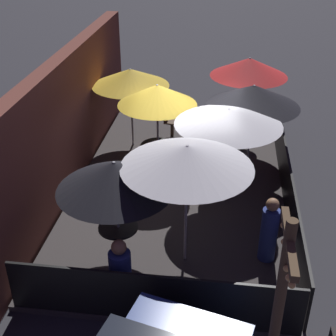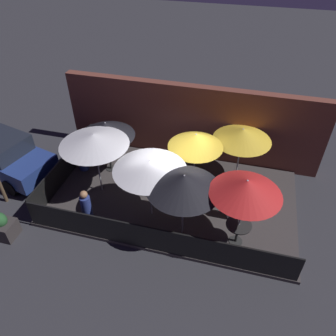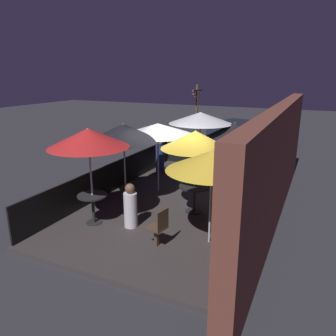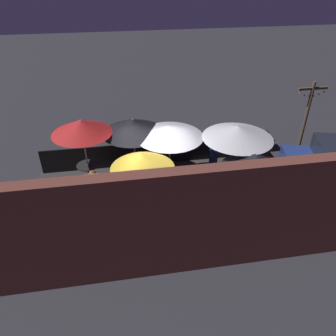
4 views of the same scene
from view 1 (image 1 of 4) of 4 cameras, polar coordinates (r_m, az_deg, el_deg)
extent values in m
plane|color=#2D2D33|center=(11.28, 1.54, -2.69)|extent=(60.00, 60.00, 0.00)
cube|color=#383333|center=(11.24, 1.55, -2.44)|extent=(8.43, 4.92, 0.12)
cube|color=brown|center=(11.10, -12.34, 5.20)|extent=(10.03, 0.36, 3.13)
cube|color=black|center=(11.03, 14.15, -0.88)|extent=(8.23, 0.05, 0.95)
cube|color=black|center=(7.66, -1.91, -15.58)|extent=(0.05, 4.72, 0.95)
cylinder|color=#B2B2B7|center=(12.72, 9.48, 7.71)|extent=(0.05, 0.05, 2.49)
cone|color=red|center=(12.38, 9.87, 12.04)|extent=(2.00, 2.00, 0.47)
cylinder|color=#B2B2B7|center=(11.23, -1.27, 4.57)|extent=(0.05, 0.05, 2.31)
cone|color=gold|center=(10.87, -1.32, 8.93)|extent=(1.86, 1.86, 0.48)
cylinder|color=#B2B2B7|center=(8.50, -6.22, -5.45)|extent=(0.05, 0.05, 2.09)
cone|color=black|center=(8.08, -6.51, -0.95)|extent=(2.08, 2.08, 0.55)
cylinder|color=#B2B2B7|center=(11.21, 9.94, 4.21)|extent=(0.05, 0.05, 2.36)
cone|color=black|center=(10.85, 10.37, 8.66)|extent=(2.15, 2.15, 0.50)
cylinder|color=#B2B2B7|center=(10.17, 7.07, 1.34)|extent=(0.05, 0.05, 2.25)
cone|color=silver|center=(9.76, 7.41, 6.24)|extent=(2.26, 2.26, 0.35)
cylinder|color=#B2B2B7|center=(8.35, 2.20, -4.64)|extent=(0.05, 0.05, 2.41)
cone|color=silver|center=(7.83, 2.34, 1.43)|extent=(2.29, 2.29, 0.41)
cylinder|color=#B2B2B7|center=(12.73, -4.45, 7.28)|extent=(0.05, 0.05, 2.18)
cone|color=gold|center=(12.43, -4.61, 10.97)|extent=(2.04, 2.04, 0.45)
cylinder|color=black|center=(13.22, 9.05, 2.74)|extent=(0.42, 0.42, 0.02)
cylinder|color=black|center=(13.06, 9.17, 4.15)|extent=(0.08, 0.08, 0.74)
cylinder|color=black|center=(12.90, 9.31, 5.71)|extent=(0.76, 0.76, 0.04)
cylinder|color=black|center=(11.76, -1.21, -0.48)|extent=(0.47, 0.47, 0.02)
cylinder|color=black|center=(11.58, -1.22, 1.04)|extent=(0.08, 0.08, 0.73)
cylinder|color=black|center=(11.41, -1.24, 2.73)|extent=(0.86, 0.86, 0.04)
cylinder|color=black|center=(9.13, -5.86, -10.79)|extent=(0.40, 0.40, 0.02)
cylinder|color=black|center=(8.91, -5.97, -9.12)|extent=(0.08, 0.08, 0.70)
cylinder|color=black|center=(8.69, -6.10, -7.23)|extent=(0.73, 0.73, 0.04)
cube|color=#4C3828|center=(13.54, 0.52, 4.76)|extent=(0.09, 0.09, 0.43)
cube|color=#4C3828|center=(13.44, 0.53, 5.68)|extent=(0.47, 0.47, 0.04)
cube|color=#4C3828|center=(13.39, -0.21, 6.71)|extent=(0.40, 0.10, 0.44)
cube|color=#4C3828|center=(10.60, -5.14, -2.99)|extent=(0.10, 0.10, 0.42)
cube|color=#4C3828|center=(10.48, -5.20, -1.93)|extent=(0.52, 0.52, 0.04)
cube|color=#4C3828|center=(10.23, -5.81, -1.24)|extent=(0.17, 0.38, 0.44)
cylinder|color=silver|center=(12.82, 4.78, 4.34)|extent=(0.37, 0.37, 0.90)
sphere|color=brown|center=(12.59, 4.89, 6.71)|extent=(0.25, 0.25, 0.25)
cylinder|color=navy|center=(8.95, 12.17, -7.94)|extent=(0.42, 0.42, 1.10)
sphere|color=#9E704C|center=(8.57, 12.64, -4.38)|extent=(0.24, 0.24, 0.24)
cylinder|color=navy|center=(8.02, -5.79, -13.00)|extent=(0.53, 0.53, 0.99)
sphere|color=#9E704C|center=(7.62, -6.02, -9.57)|extent=(0.25, 0.25, 0.25)
cube|color=brown|center=(4.80, 14.57, -8.61)|extent=(1.10, 0.08, 0.08)
sphere|color=#F4B260|center=(4.55, 14.86, -13.62)|extent=(0.07, 0.07, 0.07)
sphere|color=#F4B260|center=(4.74, 14.52, -12.83)|extent=(0.07, 0.07, 0.07)
sphere|color=#F4B260|center=(4.91, 14.26, -11.79)|extent=(0.07, 0.07, 0.07)
sphere|color=#F4B260|center=(5.04, 14.08, -10.43)|extent=(0.07, 0.07, 0.07)
sphere|color=#F4B260|center=(5.16, 13.97, -8.73)|extent=(0.07, 0.07, 0.07)
sphere|color=#F4B260|center=(5.26, 13.92, -6.80)|extent=(0.07, 0.07, 0.07)
camera|label=2|loc=(13.76, 47.69, 30.83)|focal=35.00mm
camera|label=3|loc=(18.77, -7.07, 22.91)|focal=35.00mm
camera|label=4|loc=(14.24, -39.36, 28.18)|focal=35.00mm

